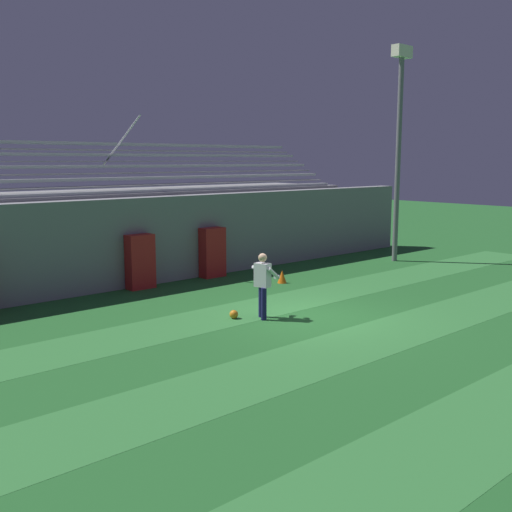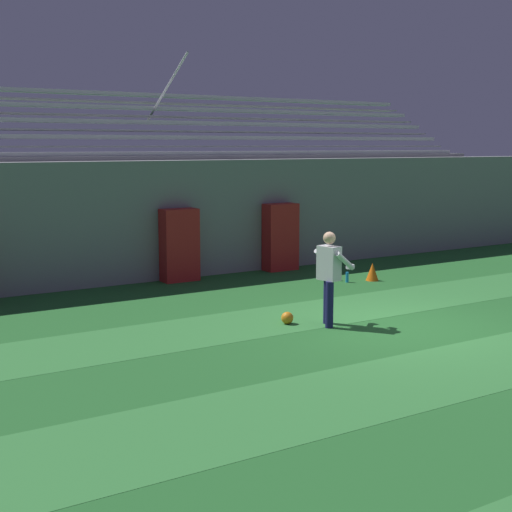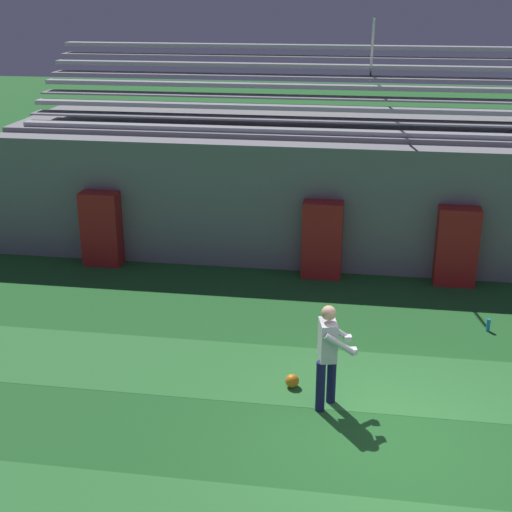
{
  "view_description": "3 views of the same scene",
  "coord_description": "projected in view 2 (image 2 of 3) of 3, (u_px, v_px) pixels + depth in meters",
  "views": [
    {
      "loc": [
        -10.95,
        -10.07,
        3.96
      ],
      "look_at": [
        -1.52,
        0.45,
        1.69
      ],
      "focal_mm": 42.0,
      "sensor_mm": 36.0,
      "label": 1
    },
    {
      "loc": [
        -8.52,
        -8.99,
        3.15
      ],
      "look_at": [
        -1.99,
        1.6,
        1.21
      ],
      "focal_mm": 50.0,
      "sensor_mm": 36.0,
      "label": 2
    },
    {
      "loc": [
        -0.65,
        -8.61,
        5.98
      ],
      "look_at": [
        -2.31,
        2.34,
        1.78
      ],
      "focal_mm": 50.0,
      "sensor_mm": 36.0,
      "label": 3
    }
  ],
  "objects": [
    {
      "name": "padding_pillar_gate_right",
      "position": [
        280.0,
        237.0,
        18.07
      ],
      "size": [
        0.86,
        0.44,
        1.7
      ],
      "primitive_type": "cube",
      "color": "#B21E1E",
      "rests_on": "ground"
    },
    {
      "name": "water_bottle",
      "position": [
        347.0,
        277.0,
        16.54
      ],
      "size": [
        0.07,
        0.07,
        0.24
      ],
      "primitive_type": "cylinder",
      "color": "#1E8CD8",
      "rests_on": "ground"
    },
    {
      "name": "ground_plane",
      "position": [
        401.0,
        327.0,
        12.46
      ],
      "size": [
        80.0,
        80.0,
        0.0
      ],
      "primitive_type": "plane",
      "color": "#236028"
    },
    {
      "name": "soccer_ball",
      "position": [
        287.0,
        318.0,
        12.68
      ],
      "size": [
        0.22,
        0.22,
        0.22
      ],
      "primitive_type": "sphere",
      "color": "orange",
      "rests_on": "ground"
    },
    {
      "name": "turf_stripe_mid",
      "position": [
        503.0,
        359.0,
        10.62
      ],
      "size": [
        28.0,
        1.91,
        0.01
      ],
      "primitive_type": "cube",
      "color": "#337A38",
      "rests_on": "ground"
    },
    {
      "name": "turf_stripe_far",
      "position": [
        343.0,
        309.0,
        13.83
      ],
      "size": [
        28.0,
        1.91,
        0.01
      ],
      "primitive_type": "cube",
      "color": "#337A38",
      "rests_on": "ground"
    },
    {
      "name": "goalkeeper",
      "position": [
        329.0,
        272.0,
        12.45
      ],
      "size": [
        0.6,
        0.66,
        1.67
      ],
      "color": "#19194C",
      "rests_on": "ground"
    },
    {
      "name": "padding_pillar_gate_left",
      "position": [
        179.0,
        245.0,
        16.61
      ],
      "size": [
        0.86,
        0.44,
        1.7
      ],
      "primitive_type": "cube",
      "color": "#B21E1E",
      "rests_on": "ground"
    },
    {
      "name": "traffic_cone",
      "position": [
        372.0,
        272.0,
        16.75
      ],
      "size": [
        0.3,
        0.3,
        0.42
      ],
      "primitive_type": "cone",
      "color": "orange",
      "rests_on": "ground"
    },
    {
      "name": "back_wall",
      "position": [
        221.0,
        216.0,
        17.72
      ],
      "size": [
        24.0,
        0.6,
        2.8
      ],
      "primitive_type": "cube",
      "color": "gray",
      "rests_on": "ground"
    },
    {
      "name": "bleacher_stand",
      "position": [
        180.0,
        206.0,
        19.67
      ],
      "size": [
        18.0,
        4.05,
        5.43
      ],
      "color": "gray",
      "rests_on": "ground"
    }
  ]
}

